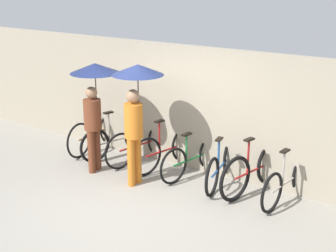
{
  "coord_description": "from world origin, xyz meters",
  "views": [
    {
      "loc": [
        4.37,
        -5.15,
        3.53
      ],
      "look_at": [
        0.0,
        1.27,
        1.0
      ],
      "focal_mm": 50.0,
      "sensor_mm": 36.0,
      "label": 1
    }
  ],
  "objects_px": {
    "pedestrian_leading": "(94,90)",
    "parked_bicycle_4": "(193,157)",
    "parked_bicycle_2": "(142,143)",
    "parked_bicycle_7": "(288,180)",
    "parked_bicycle_6": "(254,170)",
    "pedestrian_center": "(136,95)",
    "parked_bicycle_5": "(221,165)",
    "parked_bicycle_0": "(96,132)",
    "parked_bicycle_3": "(167,149)",
    "parked_bicycle_1": "(117,139)"
  },
  "relations": [
    {
      "from": "pedestrian_leading",
      "to": "parked_bicycle_4",
      "type": "bearing_deg",
      "value": 19.44
    },
    {
      "from": "parked_bicycle_4",
      "to": "pedestrian_leading",
      "type": "bearing_deg",
      "value": 126.14
    },
    {
      "from": "parked_bicycle_2",
      "to": "parked_bicycle_7",
      "type": "bearing_deg",
      "value": -78.69
    },
    {
      "from": "parked_bicycle_6",
      "to": "pedestrian_center",
      "type": "height_order",
      "value": "pedestrian_center"
    },
    {
      "from": "parked_bicycle_4",
      "to": "pedestrian_center",
      "type": "xyz_separation_m",
      "value": [
        -0.65,
        -0.81,
        1.24
      ]
    },
    {
      "from": "parked_bicycle_4",
      "to": "parked_bicycle_5",
      "type": "distance_m",
      "value": 0.59
    },
    {
      "from": "parked_bicycle_5",
      "to": "pedestrian_center",
      "type": "xyz_separation_m",
      "value": [
        -1.24,
        -0.78,
        1.24
      ]
    },
    {
      "from": "parked_bicycle_2",
      "to": "parked_bicycle_5",
      "type": "relative_size",
      "value": 1.06
    },
    {
      "from": "parked_bicycle_7",
      "to": "pedestrian_leading",
      "type": "relative_size",
      "value": 0.84
    },
    {
      "from": "pedestrian_leading",
      "to": "parked_bicycle_2",
      "type": "bearing_deg",
      "value": 54.31
    },
    {
      "from": "parked_bicycle_0",
      "to": "parked_bicycle_2",
      "type": "distance_m",
      "value": 1.19
    },
    {
      "from": "parked_bicycle_3",
      "to": "parked_bicycle_7",
      "type": "xyz_separation_m",
      "value": [
        2.38,
        -0.01,
        -0.03
      ]
    },
    {
      "from": "parked_bicycle_6",
      "to": "parked_bicycle_7",
      "type": "height_order",
      "value": "parked_bicycle_7"
    },
    {
      "from": "parked_bicycle_1",
      "to": "pedestrian_center",
      "type": "height_order",
      "value": "pedestrian_center"
    },
    {
      "from": "pedestrian_center",
      "to": "pedestrian_leading",
      "type": "bearing_deg",
      "value": 179.32
    },
    {
      "from": "parked_bicycle_3",
      "to": "parked_bicycle_7",
      "type": "relative_size",
      "value": 1.01
    },
    {
      "from": "parked_bicycle_0",
      "to": "parked_bicycle_3",
      "type": "distance_m",
      "value": 1.79
    },
    {
      "from": "parked_bicycle_4",
      "to": "pedestrian_center",
      "type": "relative_size",
      "value": 0.78
    },
    {
      "from": "parked_bicycle_0",
      "to": "parked_bicycle_7",
      "type": "distance_m",
      "value": 4.16
    },
    {
      "from": "parked_bicycle_3",
      "to": "pedestrian_leading",
      "type": "bearing_deg",
      "value": 139.6
    },
    {
      "from": "parked_bicycle_6",
      "to": "parked_bicycle_2",
      "type": "bearing_deg",
      "value": 101.56
    },
    {
      "from": "parked_bicycle_0",
      "to": "parked_bicycle_2",
      "type": "height_order",
      "value": "parked_bicycle_0"
    },
    {
      "from": "parked_bicycle_7",
      "to": "parked_bicycle_2",
      "type": "bearing_deg",
      "value": 95.9
    },
    {
      "from": "parked_bicycle_6",
      "to": "parked_bicycle_7",
      "type": "bearing_deg",
      "value": -77.57
    },
    {
      "from": "parked_bicycle_7",
      "to": "pedestrian_center",
      "type": "height_order",
      "value": "pedestrian_center"
    },
    {
      "from": "parked_bicycle_6",
      "to": "parked_bicycle_7",
      "type": "distance_m",
      "value": 0.6
    },
    {
      "from": "parked_bicycle_0",
      "to": "parked_bicycle_6",
      "type": "xyz_separation_m",
      "value": [
        3.57,
        0.01,
        0.02
      ]
    },
    {
      "from": "parked_bicycle_0",
      "to": "parked_bicycle_4",
      "type": "xyz_separation_m",
      "value": [
        2.38,
        0.01,
        -0.02
      ]
    },
    {
      "from": "parked_bicycle_3",
      "to": "parked_bicycle_0",
      "type": "bearing_deg",
      "value": 103.21
    },
    {
      "from": "pedestrian_center",
      "to": "parked_bicycle_1",
      "type": "bearing_deg",
      "value": 146.34
    },
    {
      "from": "parked_bicycle_5",
      "to": "pedestrian_leading",
      "type": "relative_size",
      "value": 0.82
    },
    {
      "from": "parked_bicycle_1",
      "to": "parked_bicycle_7",
      "type": "xyz_separation_m",
      "value": [
        3.57,
        0.02,
        -0.01
      ]
    },
    {
      "from": "parked_bicycle_3",
      "to": "parked_bicycle_4",
      "type": "bearing_deg",
      "value": -78.62
    },
    {
      "from": "parked_bicycle_5",
      "to": "pedestrian_center",
      "type": "distance_m",
      "value": 1.92
    },
    {
      "from": "pedestrian_center",
      "to": "parked_bicycle_7",
      "type": "bearing_deg",
      "value": 20.05
    },
    {
      "from": "parked_bicycle_5",
      "to": "parked_bicycle_6",
      "type": "bearing_deg",
      "value": -98.17
    },
    {
      "from": "parked_bicycle_5",
      "to": "pedestrian_center",
      "type": "relative_size",
      "value": 0.79
    },
    {
      "from": "parked_bicycle_6",
      "to": "parked_bicycle_5",
      "type": "bearing_deg",
      "value": 104.65
    },
    {
      "from": "parked_bicycle_4",
      "to": "parked_bicycle_6",
      "type": "relative_size",
      "value": 0.95
    },
    {
      "from": "pedestrian_leading",
      "to": "pedestrian_center",
      "type": "distance_m",
      "value": 0.99
    },
    {
      "from": "parked_bicycle_0",
      "to": "parked_bicycle_1",
      "type": "xyz_separation_m",
      "value": [
        0.6,
        -0.01,
        -0.02
      ]
    },
    {
      "from": "parked_bicycle_1",
      "to": "parked_bicycle_6",
      "type": "height_order",
      "value": "parked_bicycle_1"
    },
    {
      "from": "parked_bicycle_3",
      "to": "pedestrian_center",
      "type": "bearing_deg",
      "value": -171.5
    },
    {
      "from": "parked_bicycle_1",
      "to": "pedestrian_center",
      "type": "relative_size",
      "value": 0.81
    },
    {
      "from": "parked_bicycle_1",
      "to": "parked_bicycle_6",
      "type": "distance_m",
      "value": 2.97
    },
    {
      "from": "parked_bicycle_1",
      "to": "parked_bicycle_5",
      "type": "xyz_separation_m",
      "value": [
        2.38,
        -0.01,
        -0.0
      ]
    },
    {
      "from": "parked_bicycle_3",
      "to": "parked_bicycle_6",
      "type": "distance_m",
      "value": 1.78
    },
    {
      "from": "parked_bicycle_3",
      "to": "parked_bicycle_5",
      "type": "distance_m",
      "value": 1.19
    },
    {
      "from": "parked_bicycle_0",
      "to": "pedestrian_center",
      "type": "height_order",
      "value": "pedestrian_center"
    },
    {
      "from": "parked_bicycle_1",
      "to": "parked_bicycle_7",
      "type": "distance_m",
      "value": 3.57
    }
  ]
}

